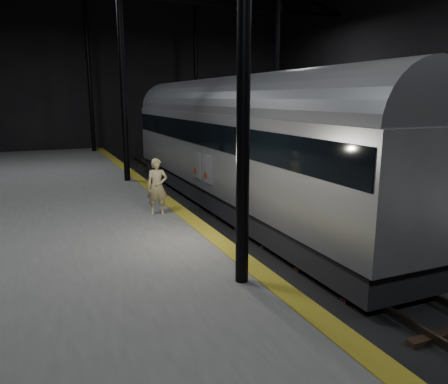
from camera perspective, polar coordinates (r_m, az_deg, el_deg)
ground at (r=14.44m, az=9.15°, el=-6.73°), size 44.00×44.00×0.00m
platform_left at (r=12.22m, az=-22.44°, el=-8.60°), size 9.00×43.80×1.00m
tactile_strip at (r=12.76m, az=-3.19°, el=-4.41°), size 0.50×43.80×0.01m
track at (r=14.42m, az=9.16°, el=-6.47°), size 2.40×43.00×0.24m
train at (r=18.07m, az=1.12°, el=6.97°), size 3.01×20.10×5.37m
woman at (r=13.95m, az=-8.73°, el=0.70°), size 0.75×0.59×1.80m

